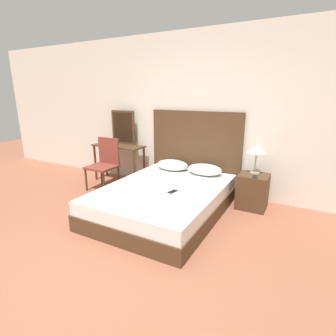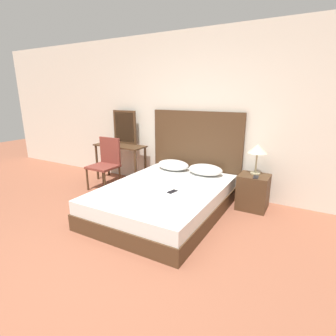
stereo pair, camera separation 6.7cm
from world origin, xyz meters
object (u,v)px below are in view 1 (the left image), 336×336
(nightstand, at_px, (252,191))
(bed, at_px, (165,200))
(table_lamp, at_px, (257,150))
(phone_on_bed, at_px, (173,192))
(vanity_desk, at_px, (119,152))
(chair, at_px, (105,161))
(phone_on_nightstand, at_px, (255,177))

(nightstand, bearing_deg, bed, -144.48)
(table_lamp, bearing_deg, phone_on_bed, -131.50)
(table_lamp, xyz_separation_m, vanity_desk, (-2.58, -0.02, -0.31))
(bed, xyz_separation_m, phone_on_bed, (0.20, -0.14, 0.21))
(nightstand, xyz_separation_m, table_lamp, (-0.01, 0.08, 0.63))
(bed, distance_m, table_lamp, 1.55)
(bed, bearing_deg, chair, 164.47)
(bed, height_order, phone_on_nightstand, phone_on_nightstand)
(nightstand, xyz_separation_m, chair, (-2.56, -0.37, 0.25))
(bed, bearing_deg, table_lamp, 38.38)
(bed, distance_m, vanity_desk, 1.76)
(phone_on_bed, height_order, phone_on_nightstand, phone_on_nightstand)
(chair, bearing_deg, phone_on_nightstand, 6.00)
(phone_on_nightstand, bearing_deg, phone_on_bed, -138.61)
(phone_on_nightstand, relative_size, chair, 0.17)
(nightstand, distance_m, vanity_desk, 2.61)
(nightstand, distance_m, phone_on_nightstand, 0.29)
(nightstand, bearing_deg, chair, -171.73)
(table_lamp, bearing_deg, chair, -169.98)
(phone_on_bed, relative_size, nightstand, 0.30)
(vanity_desk, bearing_deg, chair, -86.49)
(table_lamp, bearing_deg, vanity_desk, -179.56)
(phone_on_bed, bearing_deg, phone_on_nightstand, 41.39)
(nightstand, bearing_deg, phone_on_bed, -134.13)
(phone_on_bed, bearing_deg, chair, 161.99)
(vanity_desk, distance_m, chair, 0.44)
(chair, bearing_deg, bed, -15.53)
(table_lamp, bearing_deg, phone_on_nightstand, -75.32)
(nightstand, relative_size, table_lamp, 1.18)
(phone_on_bed, bearing_deg, bed, 146.40)
(vanity_desk, relative_size, chair, 1.13)
(nightstand, height_order, chair, chair)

